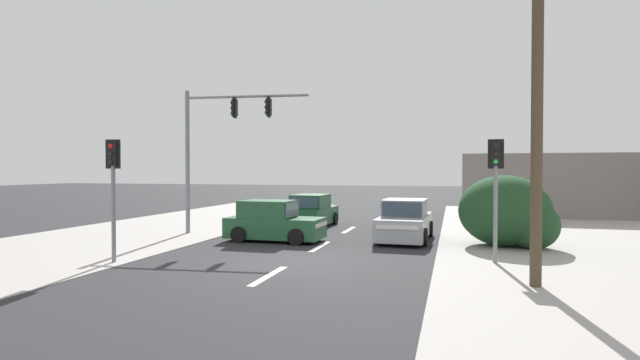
# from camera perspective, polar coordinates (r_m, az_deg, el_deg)

# --- Properties ---
(ground_plane) EXTENTS (140.00, 140.00, 0.00)m
(ground_plane) POSITION_cam_1_polar(r_m,az_deg,el_deg) (14.76, -3.08, -9.31)
(ground_plane) COLOR #28282B
(lane_dash_near) EXTENTS (0.20, 2.40, 0.01)m
(lane_dash_near) POSITION_cam_1_polar(r_m,az_deg,el_deg) (12.91, -5.88, -10.83)
(lane_dash_near) COLOR silver
(lane_dash_near) RESTS_ON ground
(lane_dash_mid) EXTENTS (0.20, 2.40, 0.01)m
(lane_dash_mid) POSITION_cam_1_polar(r_m,az_deg,el_deg) (17.60, -0.02, -7.59)
(lane_dash_mid) COLOR silver
(lane_dash_mid) RESTS_ON ground
(lane_dash_far) EXTENTS (0.20, 2.40, 0.01)m
(lane_dash_far) POSITION_cam_1_polar(r_m,az_deg,el_deg) (22.42, 3.31, -5.70)
(lane_dash_far) COLOR silver
(lane_dash_far) RESTS_ON ground
(kerb_right_verge) EXTENTS (10.00, 44.00, 0.02)m
(kerb_right_verge) POSITION_cam_1_polar(r_m,az_deg,el_deg) (16.64, 30.79, -8.24)
(kerb_right_verge) COLOR #A39E99
(kerb_right_verge) RESTS_ON ground
(kerb_left_verge) EXTENTS (8.00, 40.00, 0.02)m
(kerb_left_verge) POSITION_cam_1_polar(r_m,az_deg,el_deg) (22.21, -21.11, -5.82)
(kerb_left_verge) COLOR #A39E99
(kerb_left_verge) RESTS_ON ground
(utility_pole_foreground_right) EXTENTS (3.78, 0.29, 10.78)m
(utility_pole_foreground_right) POSITION_cam_1_polar(r_m,az_deg,el_deg) (12.72, 23.06, 15.07)
(utility_pole_foreground_right) COLOR #4C3D2B
(utility_pole_foreground_right) RESTS_ON ground
(traffic_signal_mast) EXTENTS (5.27, 0.64, 6.00)m
(traffic_signal_mast) POSITION_cam_1_polar(r_m,az_deg,el_deg) (21.27, -11.73, 5.09)
(traffic_signal_mast) COLOR slate
(traffic_signal_mast) RESTS_ON ground
(pedestal_signal_right_kerb) EXTENTS (0.44, 0.30, 3.56)m
(pedestal_signal_right_kerb) POSITION_cam_1_polar(r_m,az_deg,el_deg) (15.07, 19.44, 0.08)
(pedestal_signal_right_kerb) COLOR slate
(pedestal_signal_right_kerb) RESTS_ON ground
(pedestal_signal_left_kerb) EXTENTS (0.44, 0.30, 3.56)m
(pedestal_signal_left_kerb) POSITION_cam_1_polar(r_m,az_deg,el_deg) (15.52, -22.57, 0.09)
(pedestal_signal_left_kerb) COLOR slate
(pedestal_signal_left_kerb) RESTS_ON ground
(roadside_bush) EXTENTS (3.31, 2.83, 2.50)m
(roadside_bush) POSITION_cam_1_polar(r_m,az_deg,el_deg) (18.61, 20.81, -3.56)
(roadside_bush) COLOR #1E4223
(roadside_bush) RESTS_ON ground
(shopfront_wall_far) EXTENTS (12.00, 1.00, 3.60)m
(shopfront_wall_far) POSITION_cam_1_polar(r_m,az_deg,el_deg) (30.51, 27.28, -0.62)
(shopfront_wall_far) COLOR gray
(shopfront_wall_far) RESTS_ON ground
(hatchback_receding_far) EXTENTS (3.68, 1.86, 1.53)m
(hatchback_receding_far) POSITION_cam_1_polar(r_m,az_deg,el_deg) (18.95, -5.39, -4.84)
(hatchback_receding_far) COLOR #235633
(hatchback_receding_far) RESTS_ON ground
(sedan_oncoming_mid) EXTENTS (1.99, 4.29, 1.56)m
(sedan_oncoming_mid) POSITION_cam_1_polar(r_m,az_deg,el_deg) (19.35, 9.68, -4.72)
(sedan_oncoming_mid) COLOR #A3A8AD
(sedan_oncoming_mid) RESTS_ON ground
(hatchback_crossing_left) EXTENTS (1.89, 3.69, 1.53)m
(hatchback_crossing_left) POSITION_cam_1_polar(r_m,az_deg,el_deg) (23.63, -0.93, -3.64)
(hatchback_crossing_left) COLOR #235633
(hatchback_crossing_left) RESTS_ON ground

